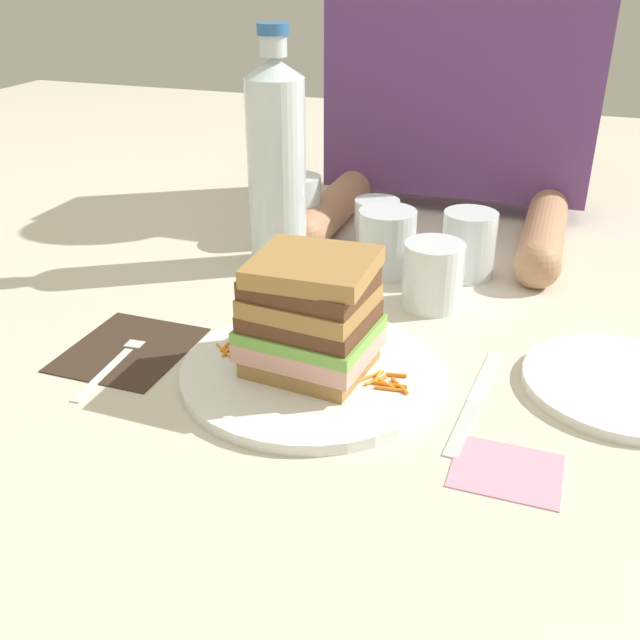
{
  "coord_description": "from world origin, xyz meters",
  "views": [
    {
      "loc": [
        0.24,
        -0.61,
        0.4
      ],
      "look_at": [
        0.02,
        0.03,
        0.05
      ],
      "focal_mm": 40.74,
      "sensor_mm": 36.0,
      "label": 1
    }
  ],
  "objects_px": {
    "napkin_dark": "(129,349)",
    "empty_tumbler_2": "(297,208)",
    "knife": "(474,402)",
    "juice_glass": "(433,279)",
    "sandwich": "(311,315)",
    "empty_tumbler_3": "(387,242)",
    "empty_tumbler_0": "(377,224)",
    "main_plate": "(311,371)",
    "water_bottle": "(277,163)",
    "side_plate": "(623,384)",
    "empty_tumbler_1": "(468,245)",
    "diner_across": "(464,49)",
    "fork": "(119,356)",
    "napkin_pink": "(507,470)"
  },
  "relations": [
    {
      "from": "napkin_dark",
      "to": "empty_tumbler_2",
      "type": "distance_m",
      "value": 0.39
    },
    {
      "from": "knife",
      "to": "juice_glass",
      "type": "bearing_deg",
      "value": 112.31
    },
    {
      "from": "sandwich",
      "to": "empty_tumbler_3",
      "type": "xyz_separation_m",
      "value": [
        0.0,
        0.29,
        -0.03
      ]
    },
    {
      "from": "empty_tumbler_0",
      "to": "empty_tumbler_2",
      "type": "xyz_separation_m",
      "value": [
        -0.12,
        -0.0,
        0.01
      ]
    },
    {
      "from": "napkin_dark",
      "to": "main_plate",
      "type": "bearing_deg",
      "value": 3.55
    },
    {
      "from": "water_bottle",
      "to": "side_plate",
      "type": "relative_size",
      "value": 1.59
    },
    {
      "from": "main_plate",
      "to": "empty_tumbler_1",
      "type": "relative_size",
      "value": 2.99
    },
    {
      "from": "main_plate",
      "to": "diner_across",
      "type": "height_order",
      "value": "diner_across"
    },
    {
      "from": "fork",
      "to": "water_bottle",
      "type": "height_order",
      "value": "water_bottle"
    },
    {
      "from": "napkin_pink",
      "to": "side_plate",
      "type": "bearing_deg",
      "value": 60.47
    },
    {
      "from": "knife",
      "to": "empty_tumbler_0",
      "type": "xyz_separation_m",
      "value": [
        -0.2,
        0.37,
        0.04
      ]
    },
    {
      "from": "empty_tumbler_3",
      "to": "empty_tumbler_1",
      "type": "bearing_deg",
      "value": 12.18
    },
    {
      "from": "napkin_dark",
      "to": "juice_glass",
      "type": "bearing_deg",
      "value": 36.87
    },
    {
      "from": "napkin_dark",
      "to": "napkin_pink",
      "type": "bearing_deg",
      "value": -10.42
    },
    {
      "from": "empty_tumbler_1",
      "to": "empty_tumbler_2",
      "type": "distance_m",
      "value": 0.27
    },
    {
      "from": "main_plate",
      "to": "empty_tumbler_2",
      "type": "xyz_separation_m",
      "value": [
        -0.16,
        0.37,
        0.04
      ]
    },
    {
      "from": "main_plate",
      "to": "side_plate",
      "type": "distance_m",
      "value": 0.32
    },
    {
      "from": "main_plate",
      "to": "napkin_dark",
      "type": "xyz_separation_m",
      "value": [
        -0.21,
        -0.01,
        -0.0
      ]
    },
    {
      "from": "main_plate",
      "to": "juice_glass",
      "type": "bearing_deg",
      "value": 67.77
    },
    {
      "from": "fork",
      "to": "side_plate",
      "type": "height_order",
      "value": "side_plate"
    },
    {
      "from": "empty_tumbler_0",
      "to": "empty_tumbler_1",
      "type": "bearing_deg",
      "value": -22.97
    },
    {
      "from": "water_bottle",
      "to": "napkin_pink",
      "type": "height_order",
      "value": "water_bottle"
    },
    {
      "from": "side_plate",
      "to": "water_bottle",
      "type": "bearing_deg",
      "value": 156.66
    },
    {
      "from": "main_plate",
      "to": "diner_across",
      "type": "distance_m",
      "value": 0.66
    },
    {
      "from": "fork",
      "to": "empty_tumbler_0",
      "type": "relative_size",
      "value": 2.25
    },
    {
      "from": "side_plate",
      "to": "empty_tumbler_2",
      "type": "bearing_deg",
      "value": 147.76
    },
    {
      "from": "knife",
      "to": "napkin_pink",
      "type": "bearing_deg",
      "value": -66.35
    },
    {
      "from": "napkin_dark",
      "to": "juice_glass",
      "type": "distance_m",
      "value": 0.37
    },
    {
      "from": "empty_tumbler_2",
      "to": "diner_across",
      "type": "relative_size",
      "value": 0.17
    },
    {
      "from": "main_plate",
      "to": "napkin_pink",
      "type": "relative_size",
      "value": 2.92
    },
    {
      "from": "main_plate",
      "to": "sandwich",
      "type": "distance_m",
      "value": 0.07
    },
    {
      "from": "empty_tumbler_2",
      "to": "empty_tumbler_0",
      "type": "bearing_deg",
      "value": 2.16
    },
    {
      "from": "sandwich",
      "to": "diner_across",
      "type": "xyz_separation_m",
      "value": [
        0.04,
        0.61,
        0.19
      ]
    },
    {
      "from": "juice_glass",
      "to": "empty_tumbler_2",
      "type": "bearing_deg",
      "value": 145.79
    },
    {
      "from": "juice_glass",
      "to": "side_plate",
      "type": "distance_m",
      "value": 0.26
    },
    {
      "from": "juice_glass",
      "to": "empty_tumbler_1",
      "type": "xyz_separation_m",
      "value": [
        0.03,
        0.11,
        0.01
      ]
    },
    {
      "from": "juice_glass",
      "to": "diner_across",
      "type": "bearing_deg",
      "value": 96.31
    },
    {
      "from": "water_bottle",
      "to": "fork",
      "type": "bearing_deg",
      "value": -101.43
    },
    {
      "from": "empty_tumbler_0",
      "to": "diner_across",
      "type": "distance_m",
      "value": 0.33
    },
    {
      "from": "juice_glass",
      "to": "napkin_pink",
      "type": "bearing_deg",
      "value": -67.26
    },
    {
      "from": "empty_tumbler_1",
      "to": "napkin_pink",
      "type": "bearing_deg",
      "value": -76.36
    },
    {
      "from": "diner_across",
      "to": "napkin_dark",
      "type": "bearing_deg",
      "value": -111.98
    },
    {
      "from": "knife",
      "to": "water_bottle",
      "type": "bearing_deg",
      "value": 139.24
    },
    {
      "from": "napkin_dark",
      "to": "knife",
      "type": "relative_size",
      "value": 0.74
    },
    {
      "from": "main_plate",
      "to": "empty_tumbler_0",
      "type": "relative_size",
      "value": 3.66
    },
    {
      "from": "sandwich",
      "to": "knife",
      "type": "distance_m",
      "value": 0.18
    },
    {
      "from": "water_bottle",
      "to": "side_plate",
      "type": "distance_m",
      "value": 0.52
    },
    {
      "from": "sandwich",
      "to": "side_plate",
      "type": "relative_size",
      "value": 0.69
    },
    {
      "from": "main_plate",
      "to": "empty_tumbler_1",
      "type": "bearing_deg",
      "value": 70.48
    },
    {
      "from": "empty_tumbler_1",
      "to": "empty_tumbler_3",
      "type": "bearing_deg",
      "value": -167.82
    }
  ]
}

